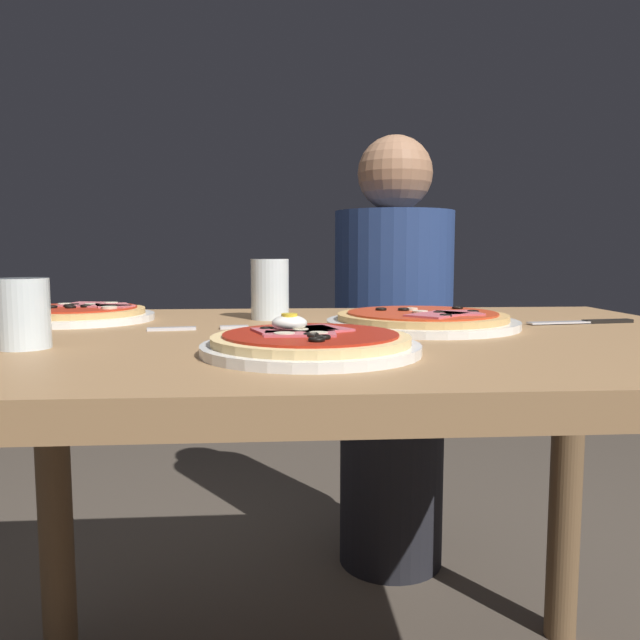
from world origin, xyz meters
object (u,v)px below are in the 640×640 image
(water_glass_near, at_px, (24,318))
(knife, at_px, (588,322))
(pizza_across_right, at_px, (79,314))
(dining_table, at_px, (333,406))
(pizza_across_left, at_px, (422,320))
(pizza_foreground, at_px, (310,343))
(water_glass_far, at_px, (270,293))
(fork, at_px, (190,328))
(diner_person, at_px, (393,365))

(water_glass_near, bearing_deg, knife, 14.57)
(pizza_across_right, relative_size, knife, 1.35)
(pizza_across_right, distance_m, knife, 0.89)
(dining_table, xyz_separation_m, water_glass_near, (-0.41, -0.13, 0.15))
(dining_table, distance_m, pizza_across_right, 0.50)
(dining_table, relative_size, pizza_across_left, 3.93)
(pizza_foreground, height_order, pizza_across_right, pizza_foreground)
(pizza_foreground, xyz_separation_m, pizza_across_left, (0.20, 0.26, -0.00))
(water_glass_near, relative_size, water_glass_far, 0.81)
(dining_table, height_order, knife, knife)
(pizza_across_left, distance_m, water_glass_near, 0.59)
(pizza_across_left, relative_size, water_glass_near, 3.50)
(fork, bearing_deg, water_glass_near, -135.72)
(pizza_across_right, distance_m, diner_person, 0.88)
(pizza_across_right, bearing_deg, pizza_foreground, -45.16)
(dining_table, xyz_separation_m, knife, (0.45, 0.09, 0.12))
(dining_table, relative_size, water_glass_near, 13.74)
(diner_person, bearing_deg, knife, 108.49)
(diner_person, bearing_deg, pizza_across_left, 83.21)
(dining_table, bearing_deg, pizza_foreground, -103.22)
(pizza_across_right, bearing_deg, dining_table, -24.29)
(knife, bearing_deg, fork, -176.35)
(pizza_foreground, distance_m, fork, 0.30)
(fork, relative_size, knife, 0.81)
(diner_person, bearing_deg, water_glass_near, 53.69)
(pizza_across_left, distance_m, water_glass_far, 0.29)
(pizza_across_left, relative_size, diner_person, 0.26)
(pizza_across_left, bearing_deg, water_glass_near, -161.22)
(dining_table, height_order, pizza_across_right, pizza_across_right)
(pizza_across_right, relative_size, diner_person, 0.22)
(water_glass_near, relative_size, diner_person, 0.08)
(dining_table, xyz_separation_m, pizza_foreground, (-0.05, -0.20, 0.13))
(dining_table, bearing_deg, pizza_across_right, 155.71)
(pizza_across_left, bearing_deg, diner_person, 83.21)
(pizza_foreground, xyz_separation_m, water_glass_far, (-0.05, 0.40, 0.04))
(pizza_foreground, distance_m, water_glass_far, 0.40)
(dining_table, height_order, diner_person, diner_person)
(pizza_across_right, height_order, water_glass_far, water_glass_far)
(dining_table, xyz_separation_m, diner_person, (0.23, 0.74, -0.07))
(pizza_across_left, height_order, diner_person, diner_person)
(pizza_across_left, height_order, water_glass_near, water_glass_near)
(pizza_across_left, xyz_separation_m, fork, (-0.37, -0.01, -0.01))
(pizza_foreground, height_order, water_glass_far, water_glass_far)
(pizza_foreground, bearing_deg, water_glass_far, 97.35)
(dining_table, xyz_separation_m, pizza_across_right, (-0.44, 0.20, 0.13))
(water_glass_near, xyz_separation_m, water_glass_far, (0.31, 0.33, 0.01))
(pizza_across_right, distance_m, fork, 0.26)
(dining_table, distance_m, water_glass_near, 0.45)
(dining_table, relative_size, diner_person, 1.04)
(water_glass_near, distance_m, fork, 0.26)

